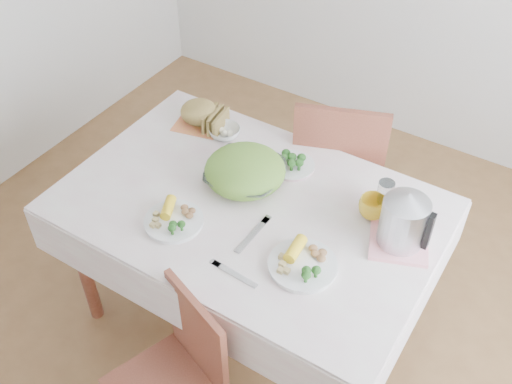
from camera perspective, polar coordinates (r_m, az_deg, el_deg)
The scene contains 18 objects.
floor at distance 2.99m, azimuth -0.54°, elevation -11.69°, with size 3.60×3.60×0.00m, color brown.
dining_table at distance 2.69m, azimuth -0.59°, elevation -7.06°, with size 1.40×0.90×0.75m, color brown.
tablecloth at distance 2.41m, azimuth -0.66°, elevation -1.22°, with size 1.50×1.00×0.01m, color silver.
chair_near at distance 2.29m, azimuth -8.90°, elevation -17.14°, with size 0.36×0.36×0.80m, color brown.
chair_far at distance 3.04m, azimuth 7.76°, elevation 2.07°, with size 0.44×0.44×0.97m, color brown.
salad_bowl at distance 2.47m, azimuth -1.05°, elevation 1.60°, with size 0.32×0.32×0.08m, color white.
dinner_plate_left at distance 2.34m, azimuth -7.84°, elevation -2.77°, with size 0.23×0.23×0.02m, color white.
dinner_plate_right at distance 2.18m, azimuth 4.47°, elevation -6.98°, with size 0.25×0.25×0.02m, color white.
broccoli_plate at distance 2.57m, azimuth 3.43°, elevation 2.56°, with size 0.20×0.20×0.02m, color beige.
napkin at distance 2.84m, azimuth -5.33°, elevation 6.66°, with size 0.21×0.21×0.00m, color #DC7945.
bread_loaf at distance 2.81m, azimuth -5.41°, elevation 7.58°, with size 0.18×0.17×0.11m, color olive.
fruit_bowl at distance 2.73m, azimuth -3.01°, elevation 5.71°, with size 0.14×0.14×0.04m, color white.
yellow_mug at distance 2.37m, azimuth 11.05°, elevation -1.45°, with size 0.11×0.11×0.09m, color yellow.
glass_tumbler at distance 2.41m, azimuth 12.18°, elevation -0.17°, with size 0.06×0.06×0.12m, color white.
pink_tray at distance 2.31m, azimuth 13.42°, elevation -4.61°, with size 0.22×0.22×0.02m, color pink.
electric_kettle at distance 2.23m, azimuth 13.88°, elevation -2.65°, with size 0.17×0.17×0.24m, color #B2B5BA.
fork_right at distance 2.28m, azimuth -0.33°, elevation -4.09°, with size 0.03×0.22×0.00m, color silver.
knife at distance 2.16m, azimuth -2.07°, elevation -7.82°, with size 0.02×0.19×0.00m, color silver.
Camera 1 is at (0.95, -1.45, 2.43)m, focal length 42.00 mm.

